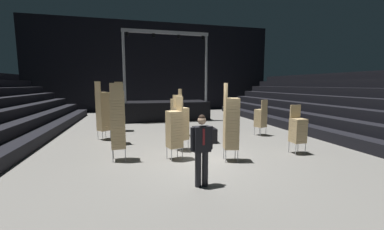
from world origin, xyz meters
name	(u,v)px	position (x,y,z in m)	size (l,w,h in m)	color
ground_plane	(203,160)	(0.00, 0.00, -0.05)	(22.00, 30.00, 0.10)	slate
arena_end_wall	(156,67)	(0.00, 15.00, 4.00)	(22.00, 0.30, 8.00)	black
bleacher_bank_right	(375,104)	(8.38, 1.00, 1.58)	(5.25, 24.00, 3.15)	black
stage_riser	(165,109)	(0.00, 9.04, 0.73)	(5.78, 2.50, 5.77)	black
man_with_tie	(202,146)	(-0.66, -2.07, 0.98)	(0.57, 0.28, 1.74)	black
chair_stack_front_left	(231,123)	(0.78, -0.45, 1.24)	(0.52, 0.52, 2.48)	#B2B5BA
chair_stack_front_right	(118,122)	(-2.68, 0.48, 1.24)	(0.45, 0.45, 2.48)	#B2B5BA
chair_stack_mid_left	(261,118)	(3.72, 2.77, 0.86)	(0.56, 0.56, 1.71)	#B2B5BA
chair_stack_mid_right	(176,113)	(-0.21, 3.65, 1.11)	(0.49, 0.49, 2.22)	#B2B5BA
chair_stack_mid_centre	(120,107)	(-2.85, 5.54, 1.28)	(0.48, 0.48, 2.56)	#B2B5BA
chair_stack_rear_left	(181,123)	(-0.51, 1.16, 1.03)	(0.59, 0.59, 2.05)	#B2B5BA
chair_stack_rear_right	(117,121)	(-2.84, 2.71, 0.94)	(0.53, 0.53, 1.88)	#B2B5BA
chair_stack_rear_centre	(103,111)	(-3.48, 3.68, 1.28)	(0.62, 0.62, 2.56)	#B2B5BA
chair_stack_aisle_left	(298,130)	(3.39, -0.27, 0.86)	(0.45, 0.45, 1.71)	#B2B5BA
chair_stack_aisle_right	(175,128)	(-0.92, 0.13, 1.03)	(0.54, 0.54, 2.05)	#B2B5BA
equipment_road_case	(205,136)	(0.71, 2.03, 0.30)	(0.90, 0.60, 0.60)	black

